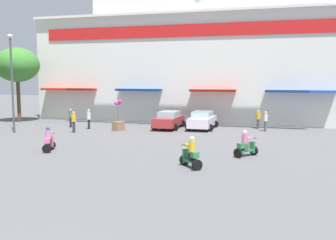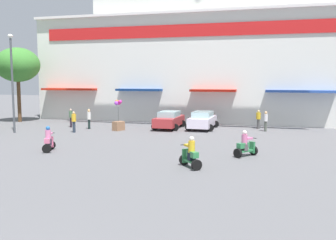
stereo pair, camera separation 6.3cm
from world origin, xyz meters
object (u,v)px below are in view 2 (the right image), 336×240
at_px(scooter_rider_2, 191,155).
at_px(scooter_rider_6, 246,146).
at_px(pedestrian_4, 71,117).
at_px(scooter_rider_5, 49,141).
at_px(parked_car_1, 203,120).
at_px(streetlamp_near, 12,77).
at_px(parked_car_0, 169,120).
at_px(pedestrian_0, 266,120).
at_px(balloon_vendor_cart, 118,120).
at_px(pedestrian_3, 258,118).
at_px(pedestrian_1, 89,117).
at_px(pedestrian_2, 74,121).
at_px(plaza_tree_0, 18,65).

relative_size(scooter_rider_2, scooter_rider_6, 1.06).
bearing_deg(pedestrian_4, scooter_rider_5, -66.63).
distance_m(parked_car_1, streetlamp_near, 15.60).
bearing_deg(scooter_rider_6, scooter_rider_2, -124.87).
bearing_deg(parked_car_0, scooter_rider_6, -54.38).
xyz_separation_m(pedestrian_0, pedestrian_4, (-16.44, -2.01, 0.00)).
xyz_separation_m(scooter_rider_6, balloon_vendor_cart, (-10.84, 7.73, 0.24)).
xyz_separation_m(parked_car_0, scooter_rider_2, (4.80, -13.34, -0.12)).
xyz_separation_m(parked_car_0, pedestrian_3, (7.33, 1.97, 0.14)).
xyz_separation_m(pedestrian_1, balloon_vendor_cart, (2.75, -0.16, -0.14)).
height_order(parked_car_0, pedestrian_4, pedestrian_4).
bearing_deg(pedestrian_3, pedestrian_2, -155.86).
height_order(parked_car_0, pedestrian_2, pedestrian_2).
distance_m(pedestrian_2, balloon_vendor_cart, 3.57).
height_order(pedestrian_0, pedestrian_2, pedestrian_2).
xyz_separation_m(parked_car_1, scooter_rider_5, (-6.95, -12.00, -0.15)).
relative_size(pedestrian_3, pedestrian_4, 0.98).
bearing_deg(pedestrian_2, balloon_vendor_cart, 34.93).
height_order(scooter_rider_2, pedestrian_2, pedestrian_2).
bearing_deg(pedestrian_2, streetlamp_near, -162.36).
height_order(parked_car_1, scooter_rider_6, parked_car_1).
bearing_deg(scooter_rider_6, parked_car_1, 112.62).
bearing_deg(pedestrian_4, pedestrian_1, -15.22).
xyz_separation_m(pedestrian_3, balloon_vendor_cart, (-11.02, -4.21, -0.06)).
height_order(scooter_rider_6, balloon_vendor_cart, balloon_vendor_cart).
relative_size(parked_car_0, pedestrian_2, 2.54).
relative_size(parked_car_0, pedestrian_3, 2.66).
distance_m(pedestrian_1, pedestrian_3, 14.36).
bearing_deg(pedestrian_4, balloon_vendor_cart, -8.46).
relative_size(scooter_rider_5, streetlamp_near, 0.20).
relative_size(plaza_tree_0, parked_car_0, 1.70).
bearing_deg(pedestrian_4, streetlamp_near, -121.81).
relative_size(pedestrian_3, streetlamp_near, 0.21).
xyz_separation_m(plaza_tree_0, balloon_vendor_cart, (11.82, -3.11, -4.70)).
xyz_separation_m(scooter_rider_6, pedestrian_2, (-13.77, 5.69, 0.36)).
xyz_separation_m(pedestrian_4, streetlamp_near, (-2.58, -4.17, 3.46)).
distance_m(plaza_tree_0, balloon_vendor_cart, 13.09).
bearing_deg(scooter_rider_6, parked_car_0, 125.62).
bearing_deg(pedestrian_2, scooter_rider_5, -71.21).
bearing_deg(pedestrian_0, balloon_vendor_cart, -166.86).
bearing_deg(scooter_rider_2, parked_car_1, 98.19).
relative_size(parked_car_0, scooter_rider_5, 2.81).
distance_m(scooter_rider_2, scooter_rider_6, 4.11).
relative_size(scooter_rider_2, streetlamp_near, 0.20).
bearing_deg(scooter_rider_5, plaza_tree_0, 132.45).
xyz_separation_m(parked_car_0, parked_car_1, (2.81, 0.42, 0.01)).
bearing_deg(streetlamp_near, scooter_rider_5, -40.31).
bearing_deg(scooter_rider_6, pedestrian_1, 149.88).
height_order(parked_car_0, streetlamp_near, streetlamp_near).
bearing_deg(scooter_rider_5, pedestrian_2, 108.79).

